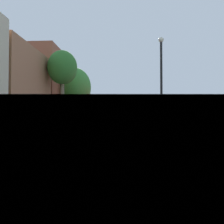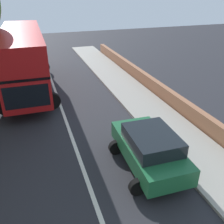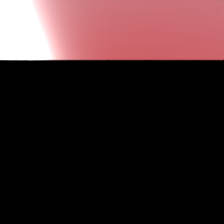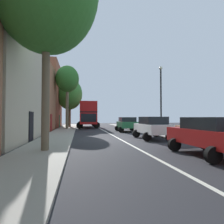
{
  "view_description": "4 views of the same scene",
  "coord_description": "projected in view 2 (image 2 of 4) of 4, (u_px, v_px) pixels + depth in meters",
  "views": [
    {
      "loc": [
        2.11,
        -11.6,
        1.55
      ],
      "look_at": [
        0.81,
        11.2,
        2.15
      ],
      "focal_mm": 36.3,
      "sensor_mm": 36.0,
      "label": 1
    },
    {
      "loc": [
        -1.37,
        0.8,
        6.5
      ],
      "look_at": [
        1.3,
        8.57,
        2.27
      ],
      "focal_mm": 38.86,
      "sensor_mm": 36.0,
      "label": 2
    },
    {
      "loc": [
        -1.36,
        13.74,
        4.12
      ],
      "look_at": [
        -0.3,
        16.28,
        0.85
      ],
      "focal_mm": 25.33,
      "sensor_mm": 36.0,
      "label": 3
    },
    {
      "loc": [
        -3.12,
        -13.98,
        1.68
      ],
      "look_at": [
        1.39,
        11.54,
        2.45
      ],
      "focal_mm": 29.86,
      "sensor_mm": 36.0,
      "label": 4
    }
  ],
  "objects": [
    {
      "name": "double_decker_bus",
      "position": [
        24.0,
        57.0,
        16.24
      ],
      "size": [
        3.69,
        10.7,
        4.06
      ],
      "color": "#B21315",
      "rests_on": "ground"
    },
    {
      "name": "parked_car_green_right_2",
      "position": [
        149.0,
        148.0,
        9.37
      ],
      "size": [
        2.61,
        4.01,
        1.71
      ],
      "color": "#1E6038",
      "rests_on": "ground"
    }
  ]
}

